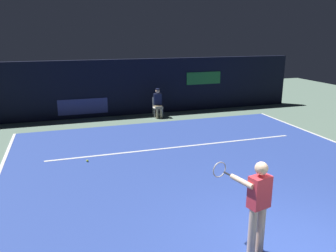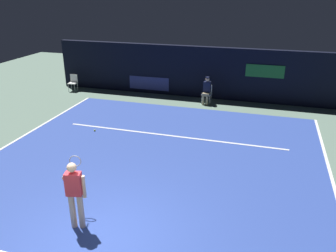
% 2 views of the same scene
% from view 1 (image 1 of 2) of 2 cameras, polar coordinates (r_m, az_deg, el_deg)
% --- Properties ---
extents(ground_plane, '(32.09, 32.09, 0.00)m').
position_cam_1_polar(ground_plane, '(9.81, 5.47, -6.99)').
color(ground_plane, slate).
extents(court_surface, '(11.04, 10.50, 0.01)m').
position_cam_1_polar(court_surface, '(9.81, 5.47, -6.96)').
color(court_surface, '#2D479E').
rests_on(court_surface, ground).
extents(line_service, '(8.61, 0.10, 0.01)m').
position_cam_1_polar(line_service, '(11.40, 1.82, -3.59)').
color(line_service, white).
rests_on(line_service, court_surface).
extents(back_wall, '(15.70, 0.33, 2.60)m').
position_cam_1_polar(back_wall, '(16.06, -4.58, 6.67)').
color(back_wall, black).
rests_on(back_wall, ground).
extents(tennis_player, '(0.78, 0.93, 1.73)m').
position_cam_1_polar(tennis_player, '(5.97, 14.91, -12.47)').
color(tennis_player, beige).
rests_on(tennis_player, ground).
extents(line_judge_on_chair, '(0.47, 0.55, 1.32)m').
position_cam_1_polar(line_judge_on_chair, '(15.35, -1.74, 3.99)').
color(line_judge_on_chair, white).
rests_on(line_judge_on_chair, ground).
extents(tennis_ball, '(0.07, 0.07, 0.07)m').
position_cam_1_polar(tennis_ball, '(10.40, -13.54, -5.76)').
color(tennis_ball, '#CCE033').
rests_on(tennis_ball, court_surface).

